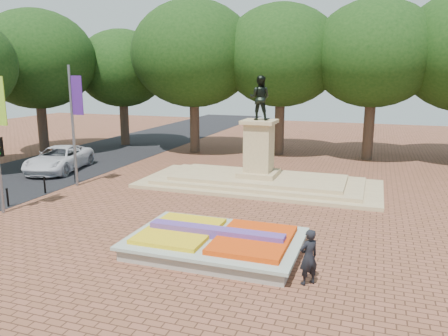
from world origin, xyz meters
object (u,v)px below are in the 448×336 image
(van, at_px, (59,159))
(pedestrian, at_px, (309,257))
(monument, at_px, (259,171))
(flower_bed, at_px, (216,242))

(van, height_order, pedestrian, pedestrian)
(monument, xyz_separation_m, pedestrian, (4.65, -11.50, 0.03))
(monument, xyz_separation_m, van, (-13.88, -0.55, -0.05))
(flower_bed, xyz_separation_m, van, (-14.90, 9.45, 0.46))
(monument, relative_size, van, 2.34)
(monument, height_order, pedestrian, monument)
(flower_bed, xyz_separation_m, monument, (-1.03, 10.00, 0.50))
(monument, height_order, van, monument)
(flower_bed, height_order, pedestrian, pedestrian)
(flower_bed, xyz_separation_m, pedestrian, (3.62, -1.50, 0.53))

